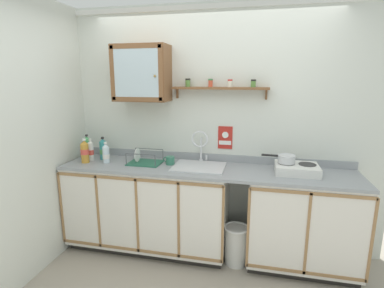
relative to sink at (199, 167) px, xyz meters
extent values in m
plane|color=#9E9384|center=(0.07, -0.49, -0.95)|extent=(6.02, 6.02, 0.00)
cube|color=silver|center=(0.07, 0.28, 0.35)|extent=(3.62, 0.05, 2.60)
cube|color=white|center=(0.07, 0.24, 1.60)|extent=(3.62, 0.02, 0.05)
cube|color=silver|center=(-1.46, -0.72, 0.35)|extent=(0.05, 3.54, 2.60)
cube|color=black|center=(-0.56, -0.01, -0.91)|extent=(1.68, 0.53, 0.08)
cube|color=silver|center=(-0.56, -0.04, -0.45)|extent=(1.72, 0.59, 0.85)
cube|color=#997047|center=(-0.56, -0.34, -0.06)|extent=(1.72, 0.01, 0.03)
cube|color=#997047|center=(-0.56, -0.34, -0.82)|extent=(1.72, 0.01, 0.03)
cube|color=#997047|center=(-1.42, -0.34, -0.45)|extent=(0.02, 0.01, 0.79)
cube|color=#997047|center=(-0.99, -0.34, -0.45)|extent=(0.02, 0.01, 0.79)
cube|color=#997047|center=(-0.56, -0.34, -0.45)|extent=(0.02, 0.01, 0.79)
cube|color=#997047|center=(-0.13, -0.34, -0.45)|extent=(0.02, 0.01, 0.79)
cube|color=#997047|center=(0.30, -0.34, -0.45)|extent=(0.02, 0.01, 0.79)
cube|color=black|center=(1.05, -0.01, -0.91)|extent=(1.01, 0.53, 0.08)
cube|color=silver|center=(1.05, -0.04, -0.45)|extent=(1.03, 0.59, 0.85)
cube|color=#997047|center=(1.05, -0.34, -0.06)|extent=(1.03, 0.01, 0.03)
cube|color=#997047|center=(1.05, -0.34, -0.82)|extent=(1.03, 0.01, 0.03)
cube|color=#997047|center=(0.53, -0.34, -0.45)|extent=(0.02, 0.01, 0.79)
cube|color=#997047|center=(1.05, -0.34, -0.45)|extent=(0.02, 0.01, 0.79)
cube|color=#997047|center=(1.56, -0.34, -0.45)|extent=(0.02, 0.01, 0.79)
cube|color=gray|center=(0.07, -0.04, 0.00)|extent=(2.98, 0.62, 0.03)
cube|color=gray|center=(0.07, 0.24, 0.05)|extent=(2.98, 0.02, 0.08)
cube|color=silver|center=(0.00, -0.02, 0.02)|extent=(0.52, 0.42, 0.01)
cube|color=slate|center=(0.00, -0.02, -0.10)|extent=(0.44, 0.34, 0.01)
cube|color=slate|center=(0.00, 0.15, -0.05)|extent=(0.44, 0.01, 0.12)
cube|color=slate|center=(0.00, -0.20, -0.05)|extent=(0.44, 0.01, 0.12)
cylinder|color=#4C4C51|center=(0.00, -0.02, -0.10)|extent=(0.04, 0.04, 0.01)
cylinder|color=silver|center=(-0.02, 0.21, 0.02)|extent=(0.05, 0.05, 0.02)
cylinder|color=silver|center=(-0.02, 0.21, 0.15)|extent=(0.02, 0.02, 0.24)
torus|color=silver|center=(-0.02, 0.13, 0.27)|extent=(0.18, 0.02, 0.18)
cylinder|color=silver|center=(0.04, 0.21, 0.06)|extent=(0.02, 0.02, 0.06)
cube|color=silver|center=(0.96, -0.01, 0.05)|extent=(0.40, 0.33, 0.08)
cylinder|color=#2D2D2D|center=(0.86, 0.02, 0.10)|extent=(0.16, 0.16, 0.01)
cylinder|color=#2D2D2D|center=(1.05, 0.02, 0.10)|extent=(0.16, 0.16, 0.01)
cylinder|color=black|center=(0.86, -0.16, 0.05)|extent=(0.03, 0.02, 0.03)
cylinder|color=black|center=(1.05, -0.16, 0.05)|extent=(0.03, 0.02, 0.03)
cylinder|color=silver|center=(0.86, 0.02, 0.14)|extent=(0.16, 0.16, 0.07)
torus|color=silver|center=(0.86, 0.02, 0.17)|extent=(0.17, 0.17, 0.01)
cylinder|color=black|center=(0.70, 0.03, 0.16)|extent=(0.16, 0.03, 0.02)
cylinder|color=white|center=(-1.22, -0.02, 0.11)|extent=(0.06, 0.06, 0.19)
cone|color=white|center=(-1.22, -0.02, 0.22)|extent=(0.06, 0.06, 0.03)
cylinder|color=white|center=(-1.22, -0.02, 0.24)|extent=(0.03, 0.03, 0.02)
cylinder|color=#D84C3F|center=(-1.22, -0.02, 0.10)|extent=(0.06, 0.06, 0.05)
cylinder|color=#4CB266|center=(-1.30, 0.04, 0.12)|extent=(0.06, 0.06, 0.23)
cone|color=#4CB266|center=(-1.30, 0.04, 0.25)|extent=(0.06, 0.06, 0.03)
cylinder|color=#262626|center=(-1.30, 0.04, 0.27)|extent=(0.03, 0.03, 0.02)
cylinder|color=white|center=(-1.30, 0.04, 0.14)|extent=(0.06, 0.06, 0.06)
cylinder|color=silver|center=(-1.00, -0.08, 0.10)|extent=(0.07, 0.07, 0.17)
cone|color=silver|center=(-1.00, -0.08, 0.20)|extent=(0.07, 0.07, 0.03)
cylinder|color=white|center=(-1.00, -0.08, 0.23)|extent=(0.03, 0.03, 0.02)
cylinder|color=white|center=(-1.00, -0.08, 0.08)|extent=(0.08, 0.08, 0.05)
cylinder|color=teal|center=(-1.10, 0.04, 0.11)|extent=(0.07, 0.07, 0.20)
cone|color=teal|center=(-1.10, 0.04, 0.23)|extent=(0.07, 0.07, 0.03)
cylinder|color=#262626|center=(-1.10, 0.04, 0.25)|extent=(0.03, 0.03, 0.02)
cylinder|color=#4C9959|center=(-1.10, 0.04, 0.10)|extent=(0.08, 0.08, 0.06)
cylinder|color=gold|center=(-1.23, -0.13, 0.11)|extent=(0.08, 0.08, 0.20)
cone|color=gold|center=(-1.23, -0.13, 0.23)|extent=(0.08, 0.08, 0.04)
cylinder|color=white|center=(-1.23, -0.13, 0.26)|extent=(0.04, 0.04, 0.02)
cylinder|color=#D84C3F|center=(-1.23, -0.13, 0.13)|extent=(0.09, 0.09, 0.06)
cube|color=#26664C|center=(-0.59, -0.01, 0.02)|extent=(0.35, 0.27, 0.01)
cylinder|color=#4C4F54|center=(-0.74, -0.14, 0.08)|extent=(0.01, 0.01, 0.12)
cylinder|color=#4C4F54|center=(-0.43, -0.14, 0.08)|extent=(0.01, 0.01, 0.12)
cylinder|color=#4C4F54|center=(-0.74, 0.11, 0.08)|extent=(0.01, 0.01, 0.12)
cylinder|color=#4C4F54|center=(-0.43, 0.11, 0.08)|extent=(0.01, 0.01, 0.12)
cylinder|color=#4C4F54|center=(-0.59, -0.14, 0.14)|extent=(0.32, 0.01, 0.01)
cylinder|color=#4C4F54|center=(-0.59, 0.11, 0.14)|extent=(0.32, 0.01, 0.01)
cylinder|color=white|center=(-0.67, -0.01, 0.10)|extent=(0.01, 0.15, 0.15)
cylinder|color=#337259|center=(-0.31, 0.01, 0.05)|extent=(0.09, 0.09, 0.09)
torus|color=#337259|center=(-0.36, 0.02, 0.06)|extent=(0.06, 0.02, 0.06)
cube|color=brown|center=(-0.64, 0.11, 0.95)|extent=(0.57, 0.29, 0.57)
cube|color=silver|center=(-0.64, -0.05, 0.95)|extent=(0.47, 0.01, 0.47)
cube|color=brown|center=(-0.89, -0.05, 0.95)|extent=(0.05, 0.01, 0.54)
cube|color=brown|center=(-0.38, -0.05, 0.95)|extent=(0.05, 0.01, 0.54)
cube|color=brown|center=(-0.64, -0.05, 1.21)|extent=(0.54, 0.01, 0.05)
cube|color=brown|center=(-0.64, -0.05, 0.69)|extent=(0.54, 0.01, 0.05)
sphere|color=olive|center=(-0.44, -0.06, 0.92)|extent=(0.02, 0.02, 0.02)
cube|color=brown|center=(0.18, 0.18, 0.80)|extent=(0.99, 0.14, 0.02)
cube|color=brown|center=(-0.29, 0.24, 0.74)|extent=(0.02, 0.03, 0.10)
cube|color=brown|center=(0.64, 0.24, 0.74)|extent=(0.02, 0.03, 0.10)
cylinder|color=#598C3F|center=(-0.16, 0.19, 0.85)|extent=(0.05, 0.05, 0.07)
cylinder|color=black|center=(-0.16, 0.19, 0.89)|extent=(0.05, 0.05, 0.02)
cylinder|color=#CC4C33|center=(0.08, 0.19, 0.85)|extent=(0.04, 0.04, 0.07)
cylinder|color=#33723F|center=(0.08, 0.19, 0.89)|extent=(0.05, 0.05, 0.02)
cylinder|color=silver|center=(0.28, 0.17, 0.84)|extent=(0.05, 0.05, 0.06)
cylinder|color=red|center=(0.28, 0.17, 0.88)|extent=(0.05, 0.05, 0.02)
cylinder|color=#598C3F|center=(0.51, 0.19, 0.84)|extent=(0.05, 0.05, 0.06)
cylinder|color=black|center=(0.51, 0.19, 0.88)|extent=(0.05, 0.05, 0.02)
cube|color=#B2261E|center=(0.24, 0.25, 0.28)|extent=(0.15, 0.01, 0.24)
cube|color=white|center=(0.24, 0.24, 0.22)|extent=(0.13, 0.00, 0.04)
cylinder|color=white|center=(0.24, 0.24, 0.31)|extent=(0.07, 0.00, 0.07)
cylinder|color=silver|center=(0.41, -0.13, -0.76)|extent=(0.22, 0.22, 0.39)
torus|color=white|center=(0.41, -0.13, -0.56)|extent=(0.25, 0.25, 0.02)
camera|label=1|loc=(0.58, -2.88, 0.90)|focal=27.81mm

